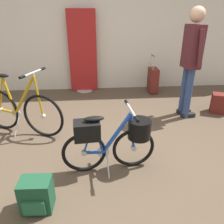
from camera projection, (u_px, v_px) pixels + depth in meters
The scene contains 9 objects.
ground_plane at pixel (117, 161), 2.77m from camera, with size 8.08×8.08×0.00m, color brown.
back_wall at pixel (104, 18), 4.72m from camera, with size 8.08×0.10×3.10m, color silver.
floor_banner_stand at pixel (83, 57), 4.83m from camera, with size 0.60×0.36×1.73m.
folding_bike_foreground at pixel (113, 138), 2.49m from camera, with size 1.07×0.53×0.76m.
display_bike_left at pixel (21, 110), 3.27m from camera, with size 1.31×0.66×0.98m.
visitor_near_wall at pixel (191, 57), 3.53m from camera, with size 0.30×0.53×1.76m.
rolling_suitcase at pixel (153, 80), 4.96m from camera, with size 0.18×0.36×0.83m.
backpack_on_floor at pixel (220, 103), 4.01m from camera, with size 0.36×0.33×0.35m.
handbag_on_floor at pixel (37, 195), 2.05m from camera, with size 0.29×0.24×0.32m.
Camera 1 is at (-0.25, -2.25, 1.72)m, focal length 35.79 mm.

